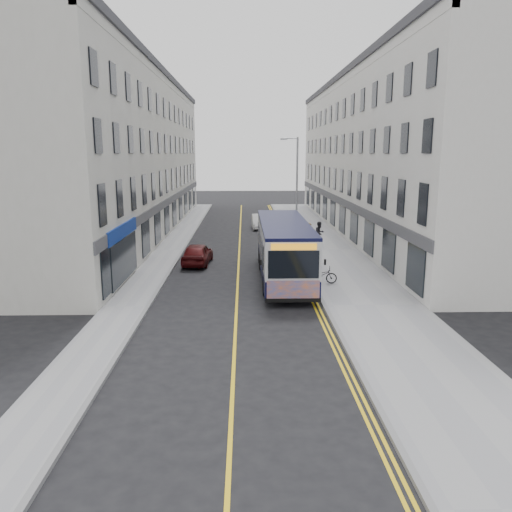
{
  "coord_description": "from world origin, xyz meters",
  "views": [
    {
      "loc": [
        0.37,
        -22.78,
        6.88
      ],
      "look_at": [
        0.98,
        2.67,
        1.6
      ],
      "focal_mm": 35.0,
      "sensor_mm": 36.0,
      "label": 1
    }
  ],
  "objects_px": {
    "bicycle": "(321,275)",
    "car_maroon": "(197,254)",
    "streetlamp": "(296,187)",
    "pedestrian_near": "(309,236)",
    "city_bus": "(284,248)",
    "car_white": "(260,221)",
    "pedestrian_far": "(320,233)"
  },
  "relations": [
    {
      "from": "pedestrian_far",
      "to": "car_white",
      "type": "height_order",
      "value": "pedestrian_far"
    },
    {
      "from": "streetlamp",
      "to": "city_bus",
      "type": "distance_m",
      "value": 10.36
    },
    {
      "from": "pedestrian_near",
      "to": "bicycle",
      "type": "bearing_deg",
      "value": -116.12
    },
    {
      "from": "streetlamp",
      "to": "car_maroon",
      "type": "relative_size",
      "value": 2.01
    },
    {
      "from": "bicycle",
      "to": "car_white",
      "type": "distance_m",
      "value": 20.57
    },
    {
      "from": "pedestrian_far",
      "to": "car_maroon",
      "type": "distance_m",
      "value": 10.59
    },
    {
      "from": "streetlamp",
      "to": "pedestrian_near",
      "type": "bearing_deg",
      "value": -67.5
    },
    {
      "from": "car_maroon",
      "to": "bicycle",
      "type": "bearing_deg",
      "value": 147.17
    },
    {
      "from": "car_white",
      "to": "city_bus",
      "type": "bearing_deg",
      "value": -89.1
    },
    {
      "from": "pedestrian_near",
      "to": "car_white",
      "type": "bearing_deg",
      "value": 83.62
    },
    {
      "from": "streetlamp",
      "to": "bicycle",
      "type": "distance_m",
      "value": 11.96
    },
    {
      "from": "bicycle",
      "to": "car_maroon",
      "type": "xyz_separation_m",
      "value": [
        -6.98,
        5.27,
        0.11
      ]
    },
    {
      "from": "city_bus",
      "to": "pedestrian_near",
      "type": "relative_size",
      "value": 5.78
    },
    {
      "from": "streetlamp",
      "to": "car_white",
      "type": "bearing_deg",
      "value": 104.64
    },
    {
      "from": "pedestrian_near",
      "to": "car_white",
      "type": "height_order",
      "value": "pedestrian_near"
    },
    {
      "from": "streetlamp",
      "to": "car_white",
      "type": "xyz_separation_m",
      "value": [
        -2.37,
        9.07,
        -3.74
      ]
    },
    {
      "from": "city_bus",
      "to": "car_maroon",
      "type": "height_order",
      "value": "city_bus"
    },
    {
      "from": "pedestrian_near",
      "to": "car_maroon",
      "type": "height_order",
      "value": "pedestrian_near"
    },
    {
      "from": "streetlamp",
      "to": "pedestrian_near",
      "type": "height_order",
      "value": "streetlamp"
    },
    {
      "from": "car_white",
      "to": "pedestrian_near",
      "type": "bearing_deg",
      "value": -75.21
    },
    {
      "from": "pedestrian_near",
      "to": "car_white",
      "type": "distance_m",
      "value": 11.52
    },
    {
      "from": "streetlamp",
      "to": "pedestrian_far",
      "type": "height_order",
      "value": "streetlamp"
    },
    {
      "from": "city_bus",
      "to": "bicycle",
      "type": "bearing_deg",
      "value": -37.76
    },
    {
      "from": "pedestrian_near",
      "to": "pedestrian_far",
      "type": "distance_m",
      "value": 2.33
    },
    {
      "from": "city_bus",
      "to": "bicycle",
      "type": "relative_size",
      "value": 6.56
    },
    {
      "from": "car_maroon",
      "to": "city_bus",
      "type": "bearing_deg",
      "value": 147.44
    },
    {
      "from": "pedestrian_near",
      "to": "pedestrian_far",
      "type": "bearing_deg",
      "value": 41.24
    },
    {
      "from": "streetlamp",
      "to": "pedestrian_far",
      "type": "relative_size",
      "value": 4.67
    },
    {
      "from": "pedestrian_near",
      "to": "car_white",
      "type": "relative_size",
      "value": 0.49
    },
    {
      "from": "car_white",
      "to": "streetlamp",
      "type": "bearing_deg",
      "value": -76.68
    },
    {
      "from": "city_bus",
      "to": "pedestrian_near",
      "type": "height_order",
      "value": "city_bus"
    },
    {
      "from": "bicycle",
      "to": "pedestrian_far",
      "type": "relative_size",
      "value": 0.98
    }
  ]
}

